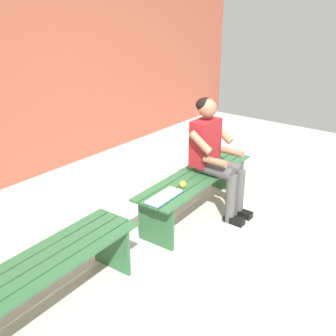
{
  "coord_description": "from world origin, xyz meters",
  "views": [
    {
      "loc": [
        3.26,
        2.16,
        2.19
      ],
      "look_at": [
        0.7,
        0.15,
        0.82
      ],
      "focal_mm": 42.31,
      "sensor_mm": 36.0,
      "label": 1
    }
  ],
  "objects": [
    {
      "name": "book_open",
      "position": [
        0.64,
        0.06,
        0.48
      ],
      "size": [
        0.42,
        0.18,
        0.02
      ],
      "rotation": [
        0.0,
        0.0,
        0.05
      ],
      "color": "white",
      "rests_on": "bench_near"
    },
    {
      "name": "bench_near",
      "position": [
        0.0,
        0.0,
        0.36
      ],
      "size": [
        1.74,
        0.54,
        0.47
      ],
      "rotation": [
        0.0,
        0.0,
        0.05
      ],
      "color": "#2D6038",
      "rests_on": "ground"
    },
    {
      "name": "ground_plane",
      "position": [
        0.99,
        1.0,
        -0.02
      ],
      "size": [
        10.0,
        7.0,
        0.04
      ],
      "primitive_type": "cube",
      "color": "beige"
    },
    {
      "name": "person_seated",
      "position": [
        -0.18,
        0.1,
        0.71
      ],
      "size": [
        0.5,
        0.69,
        1.28
      ],
      "color": "maroon",
      "rests_on": "ground"
    },
    {
      "name": "brick_wall",
      "position": [
        0.5,
        -2.41,
        1.36
      ],
      "size": [
        9.5,
        0.24,
        2.72
      ],
      "primitive_type": "cube",
      "color": "#9E4C38",
      "rests_on": "ground"
    },
    {
      "name": "apple",
      "position": [
        0.35,
        0.07,
        0.51
      ],
      "size": [
        0.07,
        0.07,
        0.07
      ],
      "primitive_type": "sphere",
      "color": "gold",
      "rests_on": "bench_near"
    },
    {
      "name": "bench_far",
      "position": [
        1.99,
        0.0,
        0.36
      ],
      "size": [
        1.71,
        0.53,
        0.47
      ],
      "rotation": [
        0.0,
        0.0,
        0.05
      ],
      "color": "#2D6038",
      "rests_on": "ground"
    }
  ]
}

